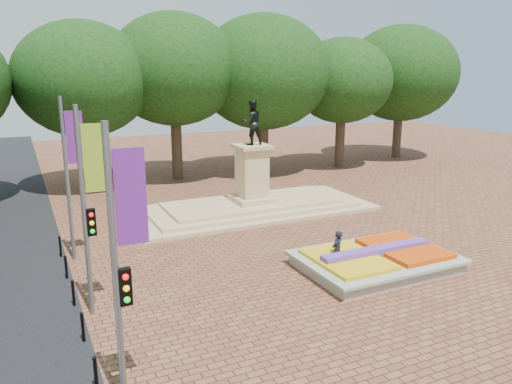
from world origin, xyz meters
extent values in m
plane|color=brown|center=(0.00, 0.00, 0.00)|extent=(90.00, 90.00, 0.00)
cube|color=gray|center=(1.00, -2.00, 0.23)|extent=(6.00, 4.00, 0.45)
cube|color=#A8B2A2|center=(1.00, -2.00, 0.50)|extent=(6.30, 4.30, 0.12)
cube|color=#DB420C|center=(2.45, -2.00, 0.63)|extent=(2.60, 3.40, 0.22)
cube|color=yellow|center=(-0.45, -2.00, 0.62)|extent=(2.60, 3.40, 0.18)
cube|color=#4C328A|center=(1.00, -2.00, 0.72)|extent=(5.20, 0.55, 0.38)
cube|color=tan|center=(0.00, 8.00, 0.10)|extent=(14.00, 6.00, 0.20)
cube|color=tan|center=(0.00, 8.00, 0.30)|extent=(12.00, 5.00, 0.20)
cube|color=tan|center=(0.00, 8.00, 0.50)|extent=(10.00, 4.00, 0.20)
cube|color=tan|center=(0.00, 8.00, 0.75)|extent=(2.20, 2.20, 0.30)
cube|color=tan|center=(0.00, 8.00, 2.30)|extent=(1.50, 1.50, 2.80)
cube|color=tan|center=(0.00, 8.00, 3.80)|extent=(1.90, 1.90, 0.20)
imported|color=black|center=(0.00, 8.00, 5.15)|extent=(1.22, 0.95, 2.50)
cylinder|color=#33261B|center=(-8.00, 18.00, 2.00)|extent=(0.80, 0.80, 4.00)
ellipsoid|color=black|center=(-8.00, 18.00, 6.69)|extent=(8.80, 8.80, 7.48)
cylinder|color=#33261B|center=(-1.00, 18.00, 2.00)|extent=(0.80, 0.80, 4.00)
ellipsoid|color=black|center=(-1.00, 18.00, 6.69)|extent=(8.80, 8.80, 7.48)
cylinder|color=#33261B|center=(6.00, 18.00, 2.00)|extent=(0.80, 0.80, 4.00)
ellipsoid|color=black|center=(6.00, 18.00, 6.69)|extent=(8.80, 8.80, 7.48)
cylinder|color=#33261B|center=(13.00, 18.00, 2.00)|extent=(0.80, 0.80, 4.00)
ellipsoid|color=black|center=(13.00, 18.00, 6.69)|extent=(8.80, 8.80, 7.48)
cylinder|color=#33261B|center=(20.00, 18.00, 2.00)|extent=(0.80, 0.80, 4.00)
ellipsoid|color=black|center=(20.00, 18.00, 6.69)|extent=(8.80, 8.80, 7.48)
cylinder|color=slate|center=(-10.20, -6.50, 3.50)|extent=(0.16, 0.16, 7.00)
cube|color=#681F83|center=(-9.75, -6.50, 5.30)|extent=(0.70, 0.04, 2.20)
cylinder|color=slate|center=(-10.20, -1.00, 3.50)|extent=(0.16, 0.16, 7.00)
cube|color=#8BAB22|center=(-9.75, -1.00, 5.30)|extent=(0.70, 0.04, 2.20)
cylinder|color=slate|center=(-10.20, 4.50, 3.50)|extent=(0.16, 0.16, 7.00)
cube|color=#681F83|center=(-9.75, 4.50, 5.30)|extent=(0.70, 0.04, 2.20)
cube|color=black|center=(-10.00, -6.50, 3.20)|extent=(0.28, 0.18, 0.90)
cube|color=black|center=(-10.00, -1.00, 3.20)|extent=(0.28, 0.18, 0.90)
cylinder|color=black|center=(-10.70, -5.40, 0.45)|extent=(0.10, 0.10, 0.90)
sphere|color=black|center=(-10.70, -5.40, 0.92)|extent=(0.12, 0.12, 0.12)
cylinder|color=black|center=(-10.70, -2.80, 0.45)|extent=(0.10, 0.10, 0.90)
sphere|color=black|center=(-10.70, -2.80, 0.92)|extent=(0.12, 0.12, 0.12)
cylinder|color=black|center=(-10.70, -0.20, 0.45)|extent=(0.10, 0.10, 0.90)
sphere|color=black|center=(-10.70, -0.20, 0.92)|extent=(0.12, 0.12, 0.12)
cylinder|color=black|center=(-10.70, 2.40, 0.45)|extent=(0.10, 0.10, 0.90)
sphere|color=black|center=(-10.70, 2.40, 0.92)|extent=(0.12, 0.12, 0.12)
cylinder|color=black|center=(-10.70, 5.00, 0.45)|extent=(0.10, 0.10, 0.90)
sphere|color=black|center=(-10.70, 5.00, 0.92)|extent=(0.12, 0.12, 0.12)
imported|color=black|center=(-0.53, -1.36, 0.82)|extent=(0.71, 0.61, 1.65)
camera|label=1|loc=(-11.86, -17.33, 8.05)|focal=35.00mm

